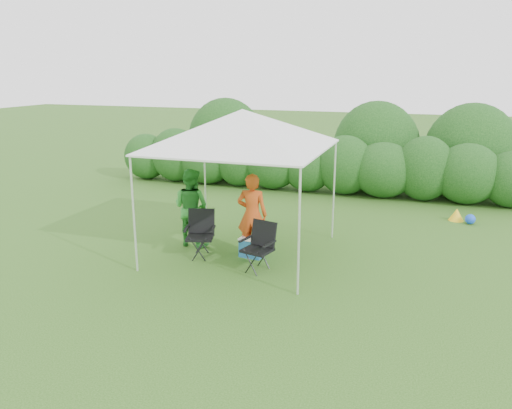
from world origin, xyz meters
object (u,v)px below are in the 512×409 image
(chair_right, at_px, (260,243))
(woman, at_px, (191,207))
(man, at_px, (252,215))
(cooler, at_px, (252,247))
(chair_left, at_px, (201,230))
(canopy, at_px, (243,129))

(chair_right, height_order, woman, woman)
(chair_right, height_order, man, man)
(chair_right, xyz_separation_m, cooler, (-0.35, 0.57, -0.31))
(chair_left, height_order, cooler, chair_left)
(canopy, relative_size, man, 1.90)
(chair_left, height_order, man, man)
(chair_left, xyz_separation_m, cooler, (0.97, 0.28, -0.32))
(canopy, distance_m, woman, 2.03)
(cooler, bearing_deg, man, 115.00)
(chair_right, relative_size, cooler, 1.82)
(chair_left, distance_m, cooler, 1.06)
(chair_right, xyz_separation_m, woman, (-1.76, 0.80, 0.30))
(chair_right, bearing_deg, cooler, 136.03)
(woman, bearing_deg, man, -175.09)
(chair_right, distance_m, cooler, 0.74)
(chair_right, xyz_separation_m, chair_left, (-1.32, 0.29, 0.01))
(chair_right, distance_m, chair_left, 1.35)
(chair_right, distance_m, man, 0.85)
(man, bearing_deg, woman, -11.47)
(cooler, bearing_deg, chair_right, -51.87)
(canopy, xyz_separation_m, chair_right, (0.58, -0.70, -1.96))
(chair_left, distance_m, woman, 0.74)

